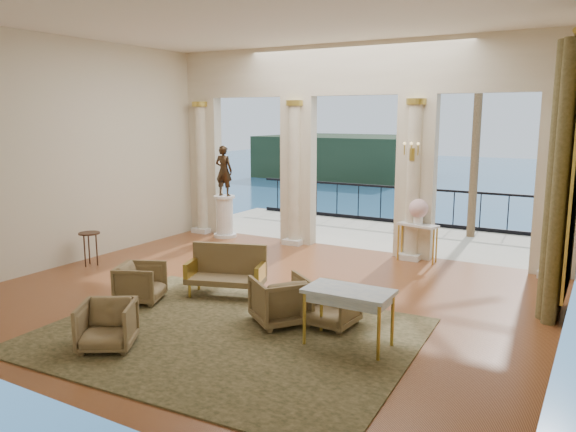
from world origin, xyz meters
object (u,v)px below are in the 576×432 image
Objects in this scene: armchair_d at (141,281)px; armchair_a at (107,323)px; armchair_c at (280,298)px; statue at (224,171)px; side_table at (89,237)px; settee at (227,271)px; armchair_b at (332,304)px; game_table at (349,295)px; console_table at (418,230)px; pedestal at (225,217)px.

armchair_a is at bearing -172.05° from armchair_d.
armchair_d is (-2.44, -0.30, -0.03)m from armchair_c.
armchair_a is 0.90× the size of armchair_c.
side_table is (-0.72, -3.55, -1.06)m from statue.
settee is 1.14× the size of statue.
armchair_c reaches higher than armchair_b.
armchair_a is at bearing -38.18° from side_table.
armchair_b is (2.16, 2.15, -0.00)m from armchair_a.
side_table is (-4.94, 0.84, 0.20)m from armchair_c.
armchair_b is at bearing -29.15° from settee.
game_table is at bearing -0.29° from armchair_a.
console_table reaches higher than armchair_a.
armchair_d is 5.03m from pedestal.
statue reaches higher than armchair_a.
settee is at bearing -53.20° from pedestal.
armchair_c is at bearing -155.04° from armchair_b.
statue is at bearing 78.56° from side_table.
statue is at bearing 138.56° from game_table.
pedestal is (-2.78, 3.71, 0.07)m from settee.
armchair_b is at bearing 135.29° from statue.
armchair_d reaches higher than armchair_b.
settee is at bearing 172.60° from armchair_b.
armchair_c is at bearing -83.26° from console_table.
armchair_c is at bearing 129.16° from statue.
settee reaches higher than armchair_b.
side_table is at bearing 73.90° from statue.
side_table is (-0.72, -3.55, 0.08)m from pedestal.
armchair_a is 0.67× the size of pedestal.
armchair_a is at bearing -66.39° from pedestal.
armchair_b is 5.66m from side_table.
statue is (-4.91, 4.13, 1.31)m from armchair_b.
statue is at bearing -98.60° from armchair_c.
armchair_c is (1.47, 1.88, 0.04)m from armchair_a.
armchair_a is 3.13m from game_table.
statue is at bearing -164.53° from console_table.
armchair_d reaches higher than armchair_a.
statue reaches higher than side_table.
armchair_b is at bearing 132.19° from game_table.
console_table is at bearing 0.59° from pedestal.
pedestal reaches higher than armchair_d.
armchair_d is 1.40m from settee.
armchair_d is at bearing -153.38° from settee.
side_table is at bearing -62.10° from armchair_c.
console_table is at bearing 32.88° from side_table.
armchair_d reaches higher than side_table.
side_table is (-2.50, 1.15, 0.23)m from armchair_d.
statue reaches higher than armchair_d.
pedestal is (-1.78, 4.70, 0.15)m from armchair_d.
armchair_b is 3.18m from armchair_d.
armchair_b is 0.55× the size of statue.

